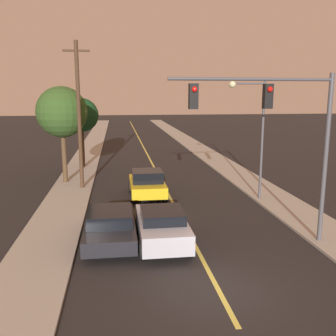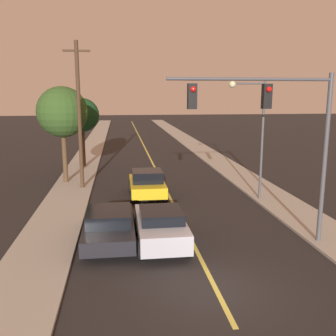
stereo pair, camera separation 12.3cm
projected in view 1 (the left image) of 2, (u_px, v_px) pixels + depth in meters
The scene contains 12 objects.
ground_plane at pixel (218, 290), 11.51m from camera, with size 200.00×200.00×0.00m, color black.
road_surface at pixel (141, 143), 46.50m from camera, with size 9.26×80.00×0.01m.
sidewalk_left at pixel (93, 143), 45.70m from camera, with size 2.50×80.00×0.12m.
sidewalk_right at pixel (188, 141), 47.27m from camera, with size 2.50×80.00×0.12m.
car_near_lane_front at pixel (162, 226), 14.78m from camera, with size 1.97×4.12×1.50m.
car_near_lane_second at pixel (147, 183), 21.73m from camera, with size 2.07×3.96×1.61m.
car_outer_lane_front at pixel (110, 225), 15.15m from camera, with size 2.09×4.67×1.38m.
traffic_signal_mast at pixel (279, 122), 13.94m from camera, with size 6.27×0.42×6.58m.
streetlamp_right at pixel (254, 123), 20.38m from camera, with size 2.05×0.36×6.51m.
utility_pole_left at pixel (79, 114), 22.81m from camera, with size 1.60×0.24×8.93m.
tree_left_near at pixel (62, 112), 24.31m from camera, with size 3.31×3.31×6.32m.
tree_left_far at pixel (82, 115), 29.95m from camera, with size 2.69×2.69×5.51m.
Camera 1 is at (-2.96, -10.26, 5.91)m, focal length 40.00 mm.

